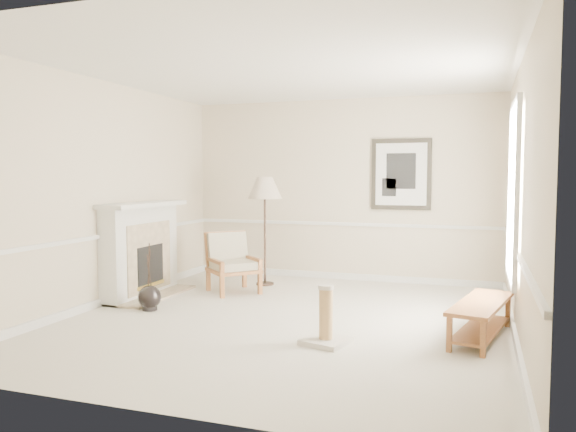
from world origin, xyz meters
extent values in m
plane|color=silver|center=(0.00, 0.00, 0.00)|extent=(5.50, 5.50, 0.00)
cube|color=beige|center=(0.00, 2.75, 1.45)|extent=(5.00, 0.04, 2.90)
cube|color=beige|center=(0.00, -2.75, 1.45)|extent=(5.00, 0.04, 2.90)
cube|color=beige|center=(-2.50, 0.00, 1.45)|extent=(0.04, 5.50, 2.90)
cube|color=beige|center=(2.50, 0.00, 1.45)|extent=(0.04, 5.50, 2.90)
cube|color=white|center=(0.00, 0.00, 2.90)|extent=(5.00, 5.50, 0.04)
cube|color=white|center=(0.00, 2.73, 0.05)|extent=(4.95, 0.04, 0.10)
cube|color=white|center=(0.00, 2.73, 0.90)|extent=(4.95, 0.04, 0.05)
cube|color=white|center=(2.46, 0.40, 1.50)|extent=(0.03, 1.20, 1.80)
cube|color=white|center=(2.45, 0.40, 1.50)|extent=(0.05, 1.34, 1.94)
cube|color=black|center=(0.95, 2.72, 1.70)|extent=(0.92, 0.04, 1.10)
cube|color=white|center=(0.95, 2.69, 1.70)|extent=(0.78, 0.01, 0.96)
cube|color=black|center=(0.95, 2.69, 1.75)|extent=(0.45, 0.01, 0.55)
cube|color=white|center=(-2.36, 0.60, 0.62)|extent=(0.28, 1.50, 1.25)
cube|color=white|center=(-2.31, 0.60, 1.28)|extent=(0.46, 1.64, 0.06)
cube|color=#C6B28E|center=(-2.21, 0.60, 0.55)|extent=(0.02, 1.05, 0.95)
cube|color=black|center=(-2.20, 0.60, 0.42)|extent=(0.02, 0.62, 0.58)
cube|color=gold|center=(-2.20, 0.60, 0.16)|extent=(0.01, 0.66, 0.05)
cube|color=#C6B28E|center=(-2.20, 0.60, 0.01)|extent=(0.60, 1.50, 0.03)
sphere|color=black|center=(-1.76, -0.12, 0.17)|extent=(0.29, 0.29, 0.29)
cylinder|color=black|center=(-1.76, -0.12, 0.04)|extent=(0.19, 0.19, 0.08)
cylinder|color=black|center=(-1.76, -0.12, 0.54)|extent=(0.10, 0.09, 0.46)
cylinder|color=black|center=(-1.76, -0.12, 0.51)|extent=(0.12, 0.11, 0.37)
cylinder|color=black|center=(-1.76, -0.12, 0.58)|extent=(0.06, 0.05, 0.54)
cube|color=#915C2F|center=(-1.20, 0.80, 0.17)|extent=(0.08, 0.08, 0.35)
cube|color=#915C2F|center=(-1.61, 1.19, 0.17)|extent=(0.08, 0.08, 0.35)
cube|color=#915C2F|center=(-0.81, 1.21, 0.17)|extent=(0.08, 0.08, 0.35)
cube|color=#915C2F|center=(-1.22, 1.60, 0.17)|extent=(0.08, 0.08, 0.35)
cube|color=#915C2F|center=(-1.21, 1.20, 0.32)|extent=(0.91, 0.91, 0.05)
cube|color=#915C2F|center=(-1.42, 1.41, 0.61)|extent=(0.55, 0.57, 0.50)
cube|color=#915C2F|center=(-1.41, 1.00, 0.48)|extent=(0.50, 0.49, 0.05)
cube|color=#915C2F|center=(-1.01, 1.41, 0.48)|extent=(0.50, 0.49, 0.05)
cube|color=silver|center=(-1.21, 1.20, 0.40)|extent=(0.83, 0.83, 0.11)
cube|color=silver|center=(-1.38, 1.37, 0.62)|extent=(0.54, 0.55, 0.45)
cylinder|color=black|center=(-1.00, 1.89, 0.01)|extent=(0.27, 0.27, 0.03)
cylinder|color=black|center=(-1.00, 1.89, 0.77)|extent=(0.03, 0.03, 1.49)
cone|color=beige|center=(-1.00, 1.89, 1.49)|extent=(0.57, 0.57, 0.33)
cube|color=#915C2F|center=(2.15, -0.07, 0.37)|extent=(0.69, 1.42, 0.04)
cube|color=#915C2F|center=(2.15, -0.07, 0.10)|extent=(0.61, 1.31, 0.03)
cube|color=#915C2F|center=(1.87, -0.64, 0.17)|extent=(0.06, 0.06, 0.35)
cube|color=#915C2F|center=(2.17, -0.71, 0.17)|extent=(0.06, 0.06, 0.35)
cube|color=#915C2F|center=(2.13, 0.57, 0.17)|extent=(0.06, 0.06, 0.35)
cube|color=#915C2F|center=(2.43, 0.50, 0.17)|extent=(0.06, 0.06, 0.35)
cube|color=silver|center=(0.68, -0.76, 0.03)|extent=(0.51, 0.51, 0.05)
cylinder|color=tan|center=(0.68, -0.76, 0.30)|extent=(0.14, 0.14, 0.50)
cylinder|color=silver|center=(0.68, -0.76, 0.57)|extent=(0.16, 0.16, 0.04)
camera|label=1|loc=(2.10, -6.09, 1.68)|focal=35.00mm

